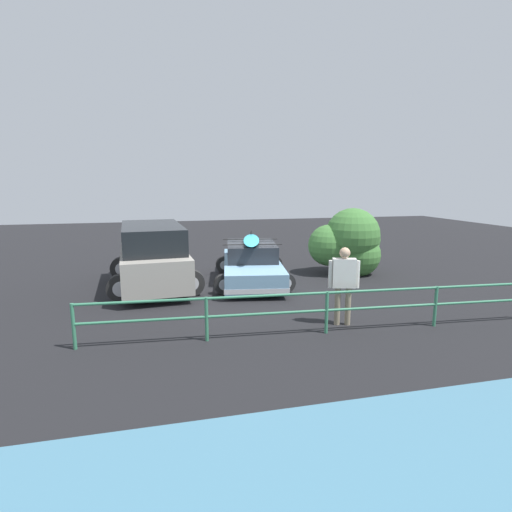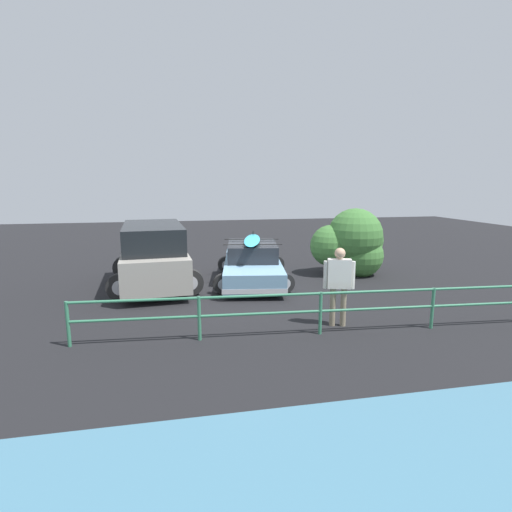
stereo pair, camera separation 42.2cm
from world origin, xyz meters
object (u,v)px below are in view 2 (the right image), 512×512
sedan_car (252,263)px  person_bystander (339,280)px  suv_car (154,255)px  bush_near_left (353,244)px

sedan_car → person_bystander: person_bystander is taller
suv_car → bush_near_left: bearing=-177.3°
suv_car → bush_near_left: size_ratio=1.80×
suv_car → person_bystander: size_ratio=2.65×
sedan_car → bush_near_left: (-3.60, -0.32, 0.48)m
person_bystander → bush_near_left: bush_near_left is taller
suv_car → bush_near_left: bush_near_left is taller
sedan_car → person_bystander: (-1.10, 4.38, 0.47)m
sedan_car → suv_car: size_ratio=1.00×
bush_near_left → sedan_car: bearing=5.1°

